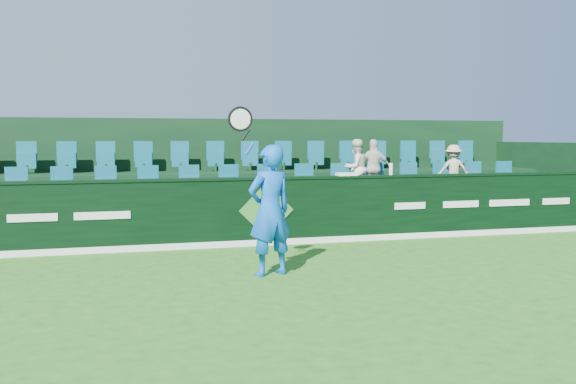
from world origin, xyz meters
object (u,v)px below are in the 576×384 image
object	(u,v)px
spectator_right	(453,169)
spectator_middle	(374,168)
towel	(347,174)
drinks_bottle	(391,169)
tennis_player	(270,210)
spectator_left	(356,168)

from	to	relation	value
spectator_right	spectator_middle	bearing A→B (deg)	17.44
towel	drinks_bottle	distance (m)	0.99
spectator_middle	spectator_right	distance (m)	2.01
spectator_middle	towel	size ratio (longest dim) A/B	3.21
spectator_right	drinks_bottle	world-z (taller)	spectator_right
towel	drinks_bottle	world-z (taller)	drinks_bottle
tennis_player	spectator_left	distance (m)	4.89
spectator_left	drinks_bottle	size ratio (longest dim) A/B	5.21
drinks_bottle	spectator_left	bearing A→B (deg)	106.87
tennis_player	spectator_middle	bearing A→B (deg)	48.83
tennis_player	spectator_left	bearing A→B (deg)	52.70
spectator_middle	drinks_bottle	xyz separation A→B (m)	(-0.10, -1.12, 0.03)
tennis_player	spectator_right	bearing A→B (deg)	35.68
spectator_middle	spectator_right	world-z (taller)	spectator_middle
tennis_player	drinks_bottle	world-z (taller)	tennis_player
spectator_right	towel	xyz separation A→B (m)	(-3.09, -1.12, 0.00)
spectator_right	drinks_bottle	size ratio (longest dim) A/B	4.68
tennis_player	drinks_bottle	xyz separation A→B (m)	(3.29, 2.76, 0.45)
spectator_left	spectator_right	size ratio (longest dim) A/B	1.11
tennis_player	spectator_middle	distance (m)	5.17
tennis_player	towel	xyz separation A→B (m)	(2.31, 2.76, 0.36)
spectator_left	drinks_bottle	bearing A→B (deg)	86.54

